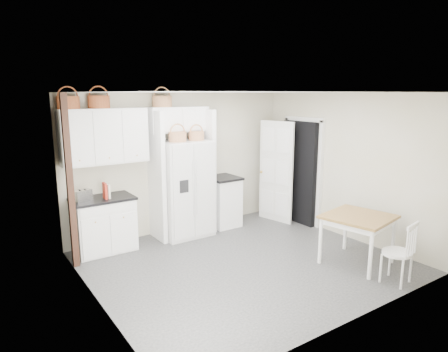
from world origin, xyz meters
TOP-DOWN VIEW (x-y plane):
  - floor at (0.00, 0.00)m, footprint 4.50×4.50m
  - ceiling at (0.00, 0.00)m, footprint 4.50×4.50m
  - wall_back at (0.00, 2.00)m, footprint 4.50×0.00m
  - wall_left at (-2.25, 0.00)m, footprint 0.00×4.00m
  - wall_right at (2.25, 0.00)m, footprint 0.00×4.00m
  - refrigerator at (-0.15, 1.64)m, footprint 0.91×0.73m
  - base_cab_left at (-1.64, 1.70)m, footprint 0.95×0.60m
  - base_cab_right at (0.73, 1.70)m, footprint 0.54×0.64m
  - dining_table at (1.43, -0.98)m, footprint 1.08×1.08m
  - windsor_chair at (1.33, -1.71)m, footprint 0.49×0.46m
  - counter_left at (-1.64, 1.70)m, footprint 0.99×0.64m
  - counter_right at (0.73, 1.70)m, footprint 0.58×0.69m
  - toaster at (-1.96, 1.65)m, footprint 0.30×0.23m
  - cookbook_red at (-1.61, 1.62)m, footprint 0.04×0.17m
  - cookbook_cream at (-1.58, 1.62)m, footprint 0.07×0.16m
  - basket_upper_a at (-2.02, 1.83)m, footprint 0.34×0.34m
  - basket_upper_b at (-1.55, 1.83)m, footprint 0.34×0.34m
  - basket_bridge_a at (-0.45, 1.83)m, footprint 0.35×0.35m
  - basket_fridge_a at (-0.31, 1.54)m, footprint 0.32×0.32m
  - basket_fridge_b at (0.07, 1.54)m, footprint 0.29×0.29m
  - upper_cabinet at (-1.50, 1.83)m, footprint 1.40×0.34m
  - bridge_cabinet at (-0.15, 1.83)m, footprint 1.12×0.34m
  - fridge_panel_left at (-0.66, 1.70)m, footprint 0.08×0.60m
  - fridge_panel_right at (0.36, 1.70)m, footprint 0.08×0.60m
  - trim_post at (-2.20, 1.35)m, footprint 0.09×0.09m
  - doorway_void at (2.16, 1.00)m, footprint 0.18×0.85m
  - door_slab at (1.80, 1.33)m, footprint 0.21×0.79m

SIDE VIEW (x-z plane):
  - floor at x=0.00m, z-range 0.00..0.00m
  - dining_table at x=1.43m, z-range 0.00..0.77m
  - windsor_chair at x=1.33m, z-range 0.00..0.87m
  - base_cab_left at x=-1.64m, z-range 0.00..0.88m
  - base_cab_right at x=0.73m, z-range 0.00..0.94m
  - refrigerator at x=-0.15m, z-range 0.00..1.76m
  - counter_left at x=-1.64m, z-range 0.88..0.92m
  - counter_right at x=0.73m, z-range 0.94..0.99m
  - toaster at x=-1.96m, z-range 0.92..1.10m
  - doorway_void at x=2.16m, z-range 0.00..2.05m
  - door_slab at x=1.80m, z-range 0.00..2.05m
  - cookbook_cream at x=-1.58m, z-range 0.92..1.15m
  - cookbook_red at x=-1.61m, z-range 0.92..1.17m
  - fridge_panel_left at x=-0.66m, z-range 0.00..2.30m
  - fridge_panel_right at x=0.36m, z-range 0.00..2.30m
  - wall_back at x=0.00m, z-range -0.95..3.55m
  - wall_left at x=-2.25m, z-range -0.70..3.30m
  - wall_right at x=2.25m, z-range -0.70..3.30m
  - trim_post at x=-2.20m, z-range 0.00..2.60m
  - basket_fridge_b at x=0.07m, z-range 1.76..1.92m
  - basket_fridge_a at x=-0.31m, z-range 1.76..1.93m
  - upper_cabinet at x=-1.50m, z-range 1.45..2.35m
  - bridge_cabinet at x=-0.15m, z-range 1.90..2.35m
  - basket_upper_a at x=-2.02m, z-range 2.35..2.54m
  - basket_bridge_a at x=-0.45m, z-range 2.35..2.54m
  - basket_upper_b at x=-1.55m, z-range 2.35..2.55m
  - ceiling at x=0.00m, z-range 2.60..2.60m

